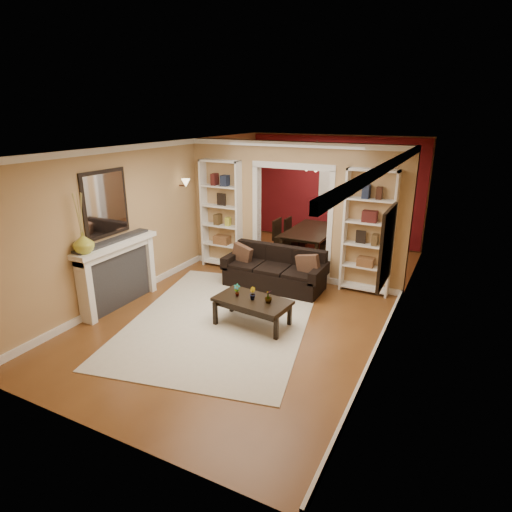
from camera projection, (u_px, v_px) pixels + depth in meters
The scene contains 30 objects.
floor at pixel (266, 296), 7.90m from camera, with size 8.00×8.00×0.00m, color brown.
ceiling at pixel (268, 146), 7.04m from camera, with size 8.00×8.00×0.00m, color white.
wall_back at pixel (334, 190), 10.85m from camera, with size 8.00×8.00×0.00m, color tan.
wall_front at pixel (88, 320), 4.09m from camera, with size 8.00×8.00×0.00m, color tan.
wall_left at pixel (164, 212), 8.43m from camera, with size 8.00×8.00×0.00m, color tan.
wall_right at pixel (400, 242), 6.51m from camera, with size 8.00×8.00×0.00m, color tan.
partition_wall at pixel (293, 212), 8.48m from camera, with size 4.50×0.15×2.70m, color tan.
red_back_panel at pixel (334, 191), 10.83m from camera, with size 4.44×0.04×2.64m, color maroon.
dining_window at pixel (334, 182), 10.73m from camera, with size 0.78×0.03×0.98m, color #8CA5CC.
area_rug at pixel (222, 319), 7.02m from camera, with size 2.76×3.87×0.01m, color beige.
sofa at pixel (274, 269), 8.18m from camera, with size 1.95×0.84×0.76m, color black.
pillow_left at pixel (242, 254), 8.40m from camera, with size 0.41×0.12×0.41m, color brown.
pillow_right at pixel (308, 264), 7.81m from camera, with size 0.43×0.12×0.43m, color brown.
coffee_table at pixel (252, 312), 6.76m from camera, with size 1.18×0.64×0.45m, color black.
plant_left at pixel (237, 290), 6.77m from camera, with size 0.11×0.07×0.21m, color #336626.
plant_center at pixel (252, 294), 6.66m from camera, with size 0.11×0.09×0.20m, color #336626.
plant_right at pixel (268, 297), 6.54m from camera, with size 0.11×0.11×0.20m, color #336626.
bookshelf_left at pixel (222, 215), 9.07m from camera, with size 0.90×0.30×2.30m, color white.
bookshelf_right at pixel (368, 233), 7.74m from camera, with size 0.90×0.30×2.30m, color white.
fireplace at pixel (119, 274), 7.34m from camera, with size 0.32×1.70×1.16m, color white.
vase at pixel (83, 243), 6.55m from camera, with size 0.32×0.32×0.33m, color gold.
mirror at pixel (105, 204), 7.01m from camera, with size 0.03×0.95×1.10m, color silver.
wall_sconce at pixel (183, 184), 8.70m from camera, with size 0.18×0.18×0.22m, color #FFE0A5.
framed_art at pixel (386, 247), 5.62m from camera, with size 0.04×0.85×1.05m, color black.
dining_table at pixel (313, 243), 10.01m from camera, with size 1.00×1.79×0.63m, color black.
dining_chair_nw at pixel (286, 238), 9.95m from camera, with size 0.44×0.44×0.89m, color black.
dining_chair_ne at pixel (332, 245), 9.49m from camera, with size 0.42×0.42×0.86m, color black.
dining_chair_sw at pixel (296, 234), 10.48m from camera, with size 0.39×0.39×0.79m, color black.
dining_chair_se at pixel (340, 236), 9.98m from camera, with size 0.47×0.47×0.95m, color black.
chandelier at pixel (319, 169), 9.54m from camera, with size 0.50×0.50×0.30m, color #3C241B.
Camera 1 is at (3.10, -6.55, 3.24)m, focal length 30.00 mm.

